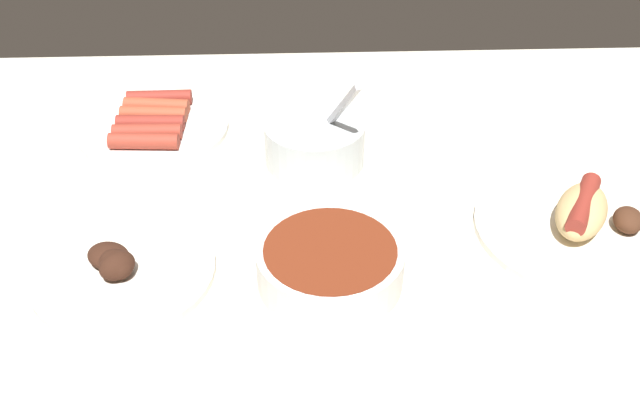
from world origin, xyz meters
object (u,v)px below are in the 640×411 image
plate_grilled_meat (121,269)px  bowl_coleslaw (315,140)px  plate_hotdog_assembled (581,222)px  plate_sausages (153,124)px  bowl_chili (330,263)px

plate_grilled_meat → bowl_coleslaw: (23.35, 23.13, 2.48)cm
bowl_coleslaw → plate_grilled_meat: bearing=-135.3°
plate_hotdog_assembled → plate_sausages: bearing=155.3°
plate_hotdog_assembled → bowl_coleslaw: size_ratio=1.65×
plate_sausages → bowl_coleslaw: bowl_coleslaw is taller
plate_sausages → bowl_chili: bearing=-53.6°
plate_grilled_meat → bowl_coleslaw: bearing=44.7°
plate_hotdog_assembled → bowl_chili: bearing=-166.0°
bowl_coleslaw → bowl_chili: bowl_coleslaw is taller
bowl_coleslaw → bowl_chili: size_ratio=0.92×
plate_grilled_meat → bowl_chili: bearing=-4.4°
plate_sausages → bowl_coleslaw: size_ratio=1.46×
bowl_coleslaw → bowl_chili: bearing=-87.8°
plate_hotdog_assembled → bowl_chili: size_ratio=1.52×
plate_hotdog_assembled → bowl_coleslaw: (-32.69, 17.11, 1.88)cm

